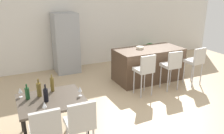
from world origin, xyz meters
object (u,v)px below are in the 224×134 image
Objects in this scene: bar_chair_left at (145,69)px; wine_bottle_inner at (39,89)px; bar_chair_right at (196,60)px; dining_chair_far at (80,122)px; wine_bottle_right at (27,93)px; wine_glass_near at (80,89)px; dining_table at (52,103)px; wine_glass_end at (44,105)px; potted_plant at (150,50)px; dining_chair_near at (46,130)px; wine_glass_far at (20,90)px; fruit_bowl at (140,48)px; wine_bottle_left at (46,95)px; refrigerator at (66,43)px; bar_chair_middle at (172,64)px; wine_bottle_middle at (52,84)px; kitchen_island at (148,64)px.

bar_chair_left is 2.60m from wine_bottle_inner.
dining_chair_far is (-3.75, -1.56, 0.00)m from bar_chair_right.
wine_bottle_right is (-4.35, -0.55, 0.15)m from bar_chair_right.
wine_bottle_right is at bearing 120.89° from dining_chair_far.
dining_table is at bearing 169.97° from wine_glass_near.
potted_plant is at bearing 39.53° from wine_glass_end.
potted_plant is (4.52, 4.10, -0.34)m from dining_chair_near.
wine_bottle_inner is at bearing -20.31° from wine_glass_far.
bar_chair_right is 5.13× the size of fruit_bowl.
wine_bottle_left is 1.76× the size of wine_glass_near.
bar_chair_left is 1.00× the size of dining_chair_near.
refrigerator is at bearing 116.17° from bar_chair_left.
dining_chair_far is at bearing -108.02° from wine_glass_near.
wine_bottle_inner reaches higher than potted_plant.
bar_chair_middle is 3.55m from wine_glass_end.
dining_table is 3.39× the size of wine_bottle_inner.
wine_bottle_inner is at bearing 6.16° from wine_bottle_right.
bar_chair_left and dining_chair_near have the same top height.
bar_chair_left is at bearing 11.44° from wine_bottle_right.
wine_glass_far is 3.55m from fruit_bowl.
refrigerator is (1.49, 3.10, 0.07)m from wine_bottle_right.
dining_table is 5.38m from potted_plant.
fruit_bowl is at bearing 39.31° from dining_chair_near.
bar_chair_right is at bearing -38.69° from fruit_bowl.
wine_bottle_left is at bearing -142.75° from potted_plant.
dining_chair_far is at bearing -66.95° from wine_bottle_left.
wine_bottle_middle is 0.77m from wine_glass_end.
refrigerator is at bearing 64.37° from wine_bottle_right.
bar_chair_middle is 5.13× the size of fruit_bowl.
wine_glass_end is (-2.56, -1.13, 0.17)m from bar_chair_left.
wine_glass_far is at bearing -147.97° from potted_plant.
wine_glass_far is 3.37m from refrigerator.
kitchen_island is at bearing -41.35° from refrigerator.
bar_chair_middle is at bearing -81.01° from kitchen_island.
wine_bottle_right is 0.60m from wine_glass_end.
wine_bottle_inner reaches higher than wine_glass_end.
refrigerator reaches higher than wine_bottle_middle.
bar_chair_left is at bearing -63.83° from refrigerator.
wine_bottle_left reaches higher than potted_plant.
bar_chair_left is 2.07m from wine_glass_near.
refrigerator is at bearing 138.37° from bar_chair_right.
wine_bottle_left reaches higher than wine_bottle_right.
wine_bottle_right is 0.47m from wine_bottle_middle.
wine_glass_near is at bearing 71.98° from dining_chair_far.
bar_chair_middle is 2.83m from wine_glass_near.
dining_chair_near is at bearing -95.07° from wine_bottle_inner.
bar_chair_middle reaches higher than wine_glass_far.
wine_glass_end is at bearing -110.41° from wine_bottle_middle.
bar_chair_middle reaches higher than wine_bottle_left.
bar_chair_right is 3.44× the size of wine_bottle_left.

